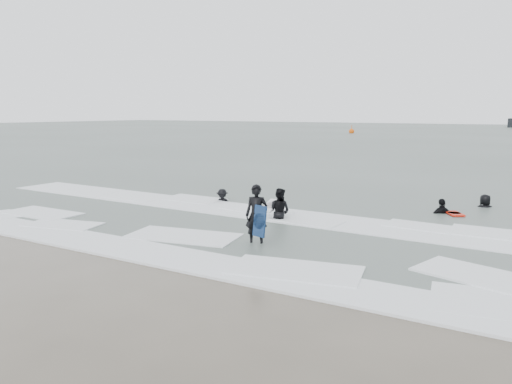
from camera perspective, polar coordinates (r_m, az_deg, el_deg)
The scene contains 10 objects.
ground at distance 15.42m, azimuth -9.86°, elevation -6.59°, with size 320.00×320.00×0.00m, color brown.
sea at distance 91.69m, azimuth 25.56°, elevation 5.77°, with size 320.00×320.00×0.00m, color #47544C.
surfer_centre at distance 15.79m, azimuth 0.06°, elevation -6.07°, with size 0.71×0.47×1.94m, color black.
surfer_wading at distance 19.21m, azimuth 2.67°, elevation -3.31°, with size 0.89×0.69×1.82m, color black.
surfer_breaker at distance 22.98m, azimuth -3.87°, elevation -1.23°, with size 0.96×0.55×1.49m, color black.
surfer_right_near at distance 21.75m, azimuth 20.47°, elevation -2.41°, with size 1.05×0.44×1.80m, color black.
surfer_right_far at distance 23.84m, azimuth 24.67°, elevation -1.69°, with size 0.86×0.56×1.76m, color black.
surf_foam at distance 18.25m, azimuth -2.15°, elevation -3.84°, with size 30.03×9.06×0.09m.
bodyboards at distance 18.44m, azimuth 9.11°, elevation -2.36°, with size 6.69×8.83×1.25m.
buoy at distance 95.86m, azimuth 10.87°, elevation 6.83°, with size 1.00×1.00×1.65m.
Camera 1 is at (9.90, -11.06, 4.17)m, focal length 35.00 mm.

